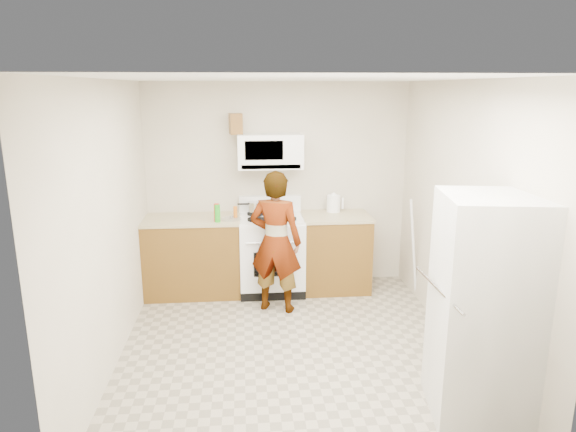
{
  "coord_description": "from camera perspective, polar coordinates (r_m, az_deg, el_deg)",
  "views": [
    {
      "loc": [
        -0.43,
        -4.43,
        2.43
      ],
      "look_at": [
        0.02,
        0.55,
        1.17
      ],
      "focal_mm": 32.0,
      "sensor_mm": 36.0,
      "label": 1
    }
  ],
  "objects": [
    {
      "name": "counter_right",
      "position": [
        6.21,
        5.33,
        -0.04
      ],
      "size": [
        0.82,
        0.64,
        0.03
      ],
      "primitive_type": "cube",
      "color": "tan",
      "rests_on": "cabinet_right"
    },
    {
      "name": "gas_range",
      "position": [
        6.23,
        -1.84,
        -4.07
      ],
      "size": [
        0.76,
        0.65,
        1.13
      ],
      "color": "white",
      "rests_on": "floor"
    },
    {
      "name": "cabinet_right",
      "position": [
        6.34,
        5.23,
        -4.14
      ],
      "size": [
        0.8,
        0.62,
        0.9
      ],
      "primitive_type": "cube",
      "color": "brown",
      "rests_on": "floor"
    },
    {
      "name": "counter_left",
      "position": [
        6.14,
        -10.66,
        -0.39
      ],
      "size": [
        1.14,
        0.64,
        0.03
      ],
      "primitive_type": "cube",
      "color": "tan",
      "rests_on": "cabinet_left"
    },
    {
      "name": "kettle",
      "position": [
        6.36,
        5.08,
        1.39
      ],
      "size": [
        0.2,
        0.2,
        0.2
      ],
      "primitive_type": "cylinder",
      "rotation": [
        0.0,
        0.0,
        -0.23
      ],
      "color": "white",
      "rests_on": "counter_right"
    },
    {
      "name": "person",
      "position": [
        5.61,
        -1.37,
        -2.9
      ],
      "size": [
        0.67,
        0.55,
        1.58
      ],
      "primitive_type": "imported",
      "rotation": [
        0.0,
        0.0,
        2.8
      ],
      "color": "tan",
      "rests_on": "floor"
    },
    {
      "name": "cabinet_left",
      "position": [
        6.27,
        -10.47,
        -4.53
      ],
      "size": [
        1.12,
        0.62,
        0.9
      ],
      "primitive_type": "cube",
      "color": "brown",
      "rests_on": "floor"
    },
    {
      "name": "saucepan",
      "position": [
        6.26,
        -3.42,
        1.01
      ],
      "size": [
        0.29,
        0.29,
        0.12
      ],
      "primitive_type": "cylinder",
      "rotation": [
        0.0,
        0.0,
        -0.37
      ],
      "color": "#BDBCC1",
      "rests_on": "gas_range"
    },
    {
      "name": "bottle_spray",
      "position": [
        5.91,
        -7.93,
        0.36
      ],
      "size": [
        0.07,
        0.07,
        0.21
      ],
      "primitive_type": "cylinder",
      "rotation": [
        0.0,
        0.0,
        0.19
      ],
      "color": "red",
      "rests_on": "counter_left"
    },
    {
      "name": "tray",
      "position": [
        5.99,
        -1.14,
        -0.14
      ],
      "size": [
        0.27,
        0.19,
        0.05
      ],
      "primitive_type": "cube",
      "rotation": [
        0.0,
        0.0,
        -0.13
      ],
      "color": "silver",
      "rests_on": "gas_range"
    },
    {
      "name": "jug",
      "position": [
        6.05,
        -5.84,
        10.16
      ],
      "size": [
        0.17,
        0.17,
        0.24
      ],
      "primitive_type": "cube",
      "rotation": [
        0.0,
        0.0,
        0.2
      ],
      "color": "brown",
      "rests_on": "microwave"
    },
    {
      "name": "back_wall",
      "position": [
        6.35,
        -1.15,
        3.4
      ],
      "size": [
        3.2,
        0.02,
        2.5
      ],
      "primitive_type": "cube",
      "color": "beige",
      "rests_on": "floor"
    },
    {
      "name": "broom",
      "position": [
        6.13,
        13.78,
        -3.57
      ],
      "size": [
        0.21,
        0.18,
        1.21
      ],
      "primitive_type": "cylinder",
      "rotation": [
        0.14,
        -0.14,
        -0.1
      ],
      "color": "white",
      "rests_on": "floor"
    },
    {
      "name": "right_wall",
      "position": [
        5.01,
        18.81,
        -0.28
      ],
      "size": [
        0.02,
        3.6,
        2.5
      ],
      "primitive_type": "cube",
      "color": "beige",
      "rests_on": "floor"
    },
    {
      "name": "bottle_hot_sauce",
      "position": [
        6.05,
        -5.87,
        0.43
      ],
      "size": [
        0.05,
        0.05,
        0.14
      ],
      "primitive_type": "cylinder",
      "rotation": [
        0.0,
        0.0,
        -0.13
      ],
      "color": "orange",
      "rests_on": "counter_left"
    },
    {
      "name": "pot_lid",
      "position": [
        6.01,
        -6.32,
        -0.32
      ],
      "size": [
        0.25,
        0.25,
        0.01
      ],
      "primitive_type": "cylinder",
      "rotation": [
        0.0,
        0.0,
        0.05
      ],
      "color": "white",
      "rests_on": "counter_left"
    },
    {
      "name": "bottle_green_cap",
      "position": [
        5.89,
        -7.85,
        0.31
      ],
      "size": [
        0.08,
        0.08,
        0.2
      ],
      "primitive_type": "cylinder",
      "rotation": [
        0.0,
        0.0,
        0.37
      ],
      "color": "#1F9C1C",
      "rests_on": "counter_left"
    },
    {
      "name": "microwave",
      "position": [
        6.09,
        -2.0,
        7.23
      ],
      "size": [
        0.76,
        0.38,
        0.4
      ],
      "primitive_type": "cube",
      "color": "white",
      "rests_on": "back_wall"
    },
    {
      "name": "floor",
      "position": [
        5.07,
        0.36,
        -14.51
      ],
      "size": [
        3.6,
        3.6,
        0.0
      ],
      "primitive_type": "plane",
      "color": "gray",
      "rests_on": "ground"
    },
    {
      "name": "fridge",
      "position": [
        4.1,
        21.04,
        -9.56
      ],
      "size": [
        0.8,
        0.8,
        1.7
      ],
      "primitive_type": "cube",
      "rotation": [
        0.0,
        0.0,
        -0.16
      ],
      "color": "silver",
      "rests_on": "floor"
    }
  ]
}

